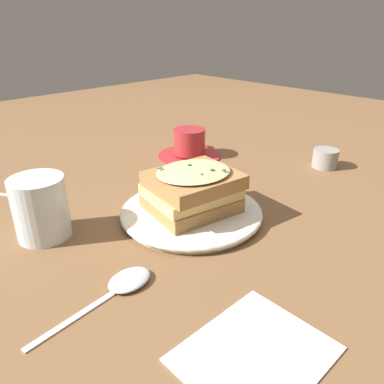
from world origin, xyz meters
name	(u,v)px	position (x,y,z in m)	size (l,w,h in m)	color
ground_plane	(200,221)	(0.00, 0.00, 0.00)	(2.40, 2.40, 0.00)	brown
dinner_plate	(192,212)	(0.00, 0.02, 0.01)	(0.23, 0.23, 0.01)	silver
sandwich	(193,190)	(0.00, 0.02, 0.05)	(0.15, 0.14, 0.07)	#A37542
teacup_with_saucer	(189,145)	(0.21, 0.23, 0.03)	(0.15, 0.15, 0.07)	#AD282D
water_glass	(41,208)	(-0.20, 0.13, 0.05)	(0.08, 0.08, 0.09)	silver
fork	(13,195)	(-0.18, 0.31, 0.00)	(0.12, 0.16, 0.00)	silver
spoon	(124,284)	(-0.18, -0.05, 0.00)	(0.17, 0.05, 0.01)	silver
napkin	(255,353)	(-0.15, -0.22, 0.00)	(0.14, 0.12, 0.00)	white
condiment_pot	(325,158)	(0.37, -0.03, 0.02)	(0.05, 0.05, 0.04)	gray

